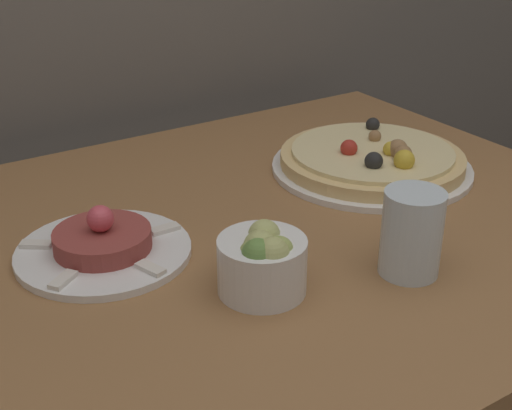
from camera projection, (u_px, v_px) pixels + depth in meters
dining_table at (234, 305)px, 1.02m from camera, size 1.15×0.84×0.80m
pizza_plate at (372, 160)px, 1.15m from camera, size 0.32×0.32×0.06m
tartare_plate at (103, 245)px, 0.91m from camera, size 0.22×0.22×0.07m
small_bowl at (263, 261)px, 0.82m from camera, size 0.10×0.10×0.08m
drinking_glass at (412, 233)px, 0.85m from camera, size 0.07×0.07×0.11m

